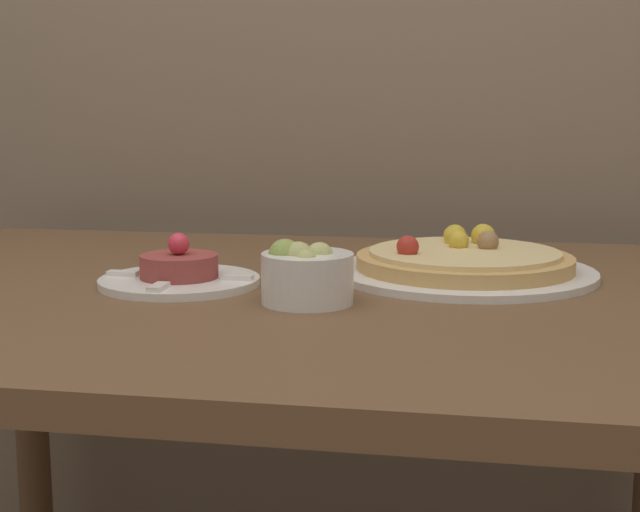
% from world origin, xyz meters
% --- Properties ---
extents(dining_table, '(1.22, 0.88, 0.73)m').
position_xyz_m(dining_table, '(0.00, 0.44, 0.63)').
color(dining_table, brown).
rests_on(dining_table, ground_plane).
extents(pizza_plate, '(0.35, 0.35, 0.06)m').
position_xyz_m(pizza_plate, '(0.24, 0.55, 0.74)').
color(pizza_plate, white).
rests_on(pizza_plate, dining_table).
extents(tartare_plate, '(0.20, 0.20, 0.07)m').
position_xyz_m(tartare_plate, '(-0.12, 0.42, 0.74)').
color(tartare_plate, white).
rests_on(tartare_plate, dining_table).
extents(small_bowl, '(0.11, 0.11, 0.07)m').
position_xyz_m(small_bowl, '(0.06, 0.35, 0.76)').
color(small_bowl, white).
rests_on(small_bowl, dining_table).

